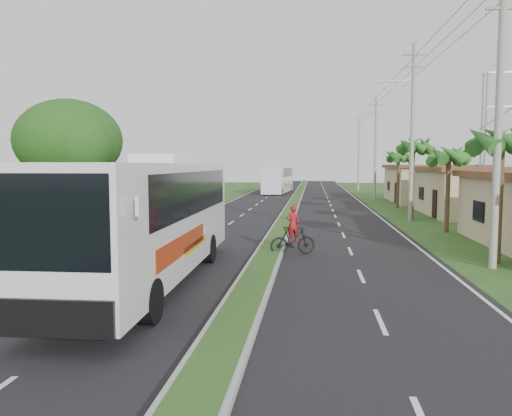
# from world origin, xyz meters

# --- Properties ---
(ground) EXTENTS (180.00, 180.00, 0.00)m
(ground) POSITION_xyz_m (0.00, 0.00, 0.00)
(ground) COLOR #294D1C
(ground) RESTS_ON ground
(road_asphalt) EXTENTS (14.00, 160.00, 0.02)m
(road_asphalt) POSITION_xyz_m (0.00, 20.00, 0.01)
(road_asphalt) COLOR black
(road_asphalt) RESTS_ON ground
(median_strip) EXTENTS (1.20, 160.00, 0.18)m
(median_strip) POSITION_xyz_m (0.00, 20.00, 0.10)
(median_strip) COLOR gray
(median_strip) RESTS_ON ground
(lane_edge_left) EXTENTS (0.12, 160.00, 0.01)m
(lane_edge_left) POSITION_xyz_m (-6.70, 20.00, 0.00)
(lane_edge_left) COLOR silver
(lane_edge_left) RESTS_ON ground
(lane_edge_right) EXTENTS (0.12, 160.00, 0.01)m
(lane_edge_right) POSITION_xyz_m (6.70, 20.00, 0.00)
(lane_edge_right) COLOR silver
(lane_edge_right) RESTS_ON ground
(shop_mid) EXTENTS (7.60, 10.60, 3.67)m
(shop_mid) POSITION_xyz_m (14.00, 22.00, 1.86)
(shop_mid) COLOR tan
(shop_mid) RESTS_ON ground
(shop_far) EXTENTS (8.60, 11.60, 3.82)m
(shop_far) POSITION_xyz_m (14.00, 36.00, 1.93)
(shop_far) COLOR tan
(shop_far) RESTS_ON ground
(palm_verge_a) EXTENTS (2.40, 2.40, 5.45)m
(palm_verge_a) POSITION_xyz_m (9.00, 3.00, 4.74)
(palm_verge_a) COLOR #473321
(palm_verge_a) RESTS_ON ground
(palm_verge_b) EXTENTS (2.40, 2.40, 5.05)m
(palm_verge_b) POSITION_xyz_m (9.40, 12.00, 4.36)
(palm_verge_b) COLOR #473321
(palm_verge_b) RESTS_ON ground
(palm_verge_c) EXTENTS (2.40, 2.40, 5.85)m
(palm_verge_c) POSITION_xyz_m (8.80, 19.00, 5.12)
(palm_verge_c) COLOR #473321
(palm_verge_c) RESTS_ON ground
(palm_verge_d) EXTENTS (2.40, 2.40, 5.25)m
(palm_verge_d) POSITION_xyz_m (9.30, 28.00, 4.55)
(palm_verge_d) COLOR #473321
(palm_verge_d) RESTS_ON ground
(shade_tree) EXTENTS (6.30, 6.00, 7.54)m
(shade_tree) POSITION_xyz_m (-12.11, 10.02, 5.03)
(shade_tree) COLOR #473321
(shade_tree) RESTS_ON ground
(utility_pole_a) EXTENTS (1.60, 0.28, 11.00)m
(utility_pole_a) POSITION_xyz_m (8.50, 2.00, 5.67)
(utility_pole_a) COLOR gray
(utility_pole_a) RESTS_ON ground
(utility_pole_b) EXTENTS (3.20, 0.28, 12.00)m
(utility_pole_b) POSITION_xyz_m (8.47, 18.00, 6.26)
(utility_pole_b) COLOR gray
(utility_pole_b) RESTS_ON ground
(utility_pole_c) EXTENTS (1.60, 0.28, 11.00)m
(utility_pole_c) POSITION_xyz_m (8.50, 38.00, 5.67)
(utility_pole_c) COLOR gray
(utility_pole_c) RESTS_ON ground
(utility_pole_d) EXTENTS (1.60, 0.28, 10.50)m
(utility_pole_d) POSITION_xyz_m (8.50, 58.00, 5.42)
(utility_pole_d) COLOR gray
(utility_pole_d) RESTS_ON ground
(coach_bus_main) EXTENTS (2.97, 13.03, 4.19)m
(coach_bus_main) POSITION_xyz_m (-3.33, -1.63, 2.31)
(coach_bus_main) COLOR silver
(coach_bus_main) RESTS_ON ground
(coach_bus_far) EXTENTS (3.46, 11.98, 3.44)m
(coach_bus_far) POSITION_xyz_m (-2.84, 49.78, 1.95)
(coach_bus_far) COLOR white
(coach_bus_far) RESTS_ON ground
(motorcyclist) EXTENTS (2.06, 1.24, 2.13)m
(motorcyclist) POSITION_xyz_m (0.99, 3.93, 0.75)
(motorcyclist) COLOR black
(motorcyclist) RESTS_ON ground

